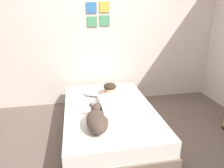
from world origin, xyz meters
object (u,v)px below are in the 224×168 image
(dog, at_px, (97,119))
(coffee_cup, at_px, (109,94))
(bed, at_px, (109,119))
(person_lying, at_px, (114,103))
(pillow, at_px, (100,92))
(cell_phone, at_px, (129,113))

(dog, distance_m, coffee_cup, 0.91)
(bed, height_order, person_lying, person_lying)
(pillow, distance_m, cell_phone, 0.77)
(person_lying, xyz_separation_m, dog, (-0.29, -0.39, -0.00))
(person_lying, bearing_deg, bed, 126.63)
(dog, bearing_deg, person_lying, 53.44)
(pillow, xyz_separation_m, cell_phone, (0.31, -0.70, -0.05))
(bed, bearing_deg, pillow, 97.89)
(bed, relative_size, dog, 3.41)
(bed, height_order, coffee_cup, coffee_cup)
(bed, distance_m, pillow, 0.56)
(bed, relative_size, pillow, 3.77)
(person_lying, height_order, cell_phone, person_lying)
(cell_phone, bearing_deg, dog, -150.86)
(pillow, bearing_deg, person_lying, -77.19)
(person_lying, relative_size, coffee_cup, 7.36)
(dog, bearing_deg, bed, 64.31)
(bed, relative_size, person_lying, 2.13)
(cell_phone, bearing_deg, pillow, 113.89)
(pillow, relative_size, coffee_cup, 4.16)
(dog, distance_m, cell_phone, 0.55)
(coffee_cup, distance_m, cell_phone, 0.62)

